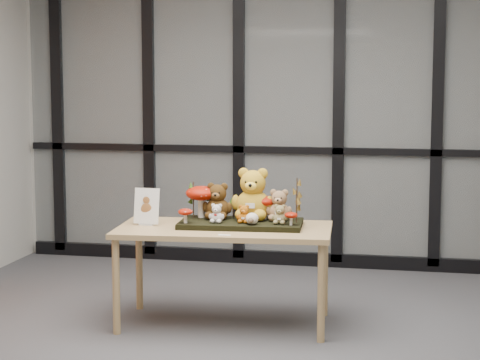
% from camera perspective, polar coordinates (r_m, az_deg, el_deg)
% --- Properties ---
extents(floor, '(5.00, 5.00, 0.00)m').
position_cam_1_polar(floor, '(5.62, -0.77, -10.99)').
color(floor, '#505155').
rests_on(floor, ground).
extents(room_shell, '(5.00, 5.00, 5.00)m').
position_cam_1_polar(room_shell, '(5.34, -0.80, 6.41)').
color(room_shell, '#B5B2AA').
rests_on(room_shell, floor).
extents(glass_partition, '(4.90, 0.06, 2.78)m').
position_cam_1_polar(glass_partition, '(7.78, 3.18, 4.67)').
color(glass_partition, '#2D383F').
rests_on(glass_partition, floor).
extents(display_table, '(1.51, 0.84, 0.69)m').
position_cam_1_polar(display_table, '(5.98, -1.05, -3.75)').
color(display_table, '#A18257').
rests_on(display_table, floor).
extents(diorama_tray, '(0.87, 0.48, 0.04)m').
position_cam_1_polar(diorama_tray, '(6.00, 0.06, -2.88)').
color(diorama_tray, black).
rests_on(diorama_tray, display_table).
extents(bear_pooh_yellow, '(0.32, 0.29, 0.39)m').
position_cam_1_polar(bear_pooh_yellow, '(6.06, 0.86, -0.72)').
color(bear_pooh_yellow, gold).
rests_on(bear_pooh_yellow, diorama_tray).
extents(bear_brown_medium, '(0.23, 0.21, 0.28)m').
position_cam_1_polar(bear_brown_medium, '(6.08, -1.48, -1.25)').
color(bear_brown_medium, '#3F270D').
rests_on(bear_brown_medium, diorama_tray).
extents(bear_tan_back, '(0.20, 0.18, 0.24)m').
position_cam_1_polar(bear_tan_back, '(6.01, 2.59, -1.54)').
color(bear_tan_back, '#926C48').
rests_on(bear_tan_back, diorama_tray).
extents(bear_small_yellow, '(0.11, 0.10, 0.14)m').
position_cam_1_polar(bear_small_yellow, '(5.92, 0.27, -2.18)').
color(bear_small_yellow, '#B6590D').
rests_on(bear_small_yellow, diorama_tray).
extents(bear_white_bow, '(0.12, 0.11, 0.14)m').
position_cam_1_polar(bear_white_bow, '(5.93, -1.54, -2.13)').
color(bear_white_bow, silver).
rests_on(bear_white_bow, diorama_tray).
extents(bear_beige_small, '(0.12, 0.11, 0.15)m').
position_cam_1_polar(bear_beige_small, '(5.88, 2.64, -2.19)').
color(bear_beige_small, olive).
rests_on(bear_beige_small, diorama_tray).
extents(plush_cream_hedgehog, '(0.07, 0.07, 0.09)m').
position_cam_1_polar(plush_cream_hedgehog, '(5.86, 0.79, -2.51)').
color(plush_cream_hedgehog, silver).
rests_on(plush_cream_hedgehog, diorama_tray).
extents(mushroom_back_left, '(0.22, 0.22, 0.25)m').
position_cam_1_polar(mushroom_back_left, '(6.13, -2.55, -1.33)').
color(mushroom_back_left, '#8F1304').
rests_on(mushroom_back_left, diorama_tray).
extents(mushroom_back_right, '(0.16, 0.16, 0.18)m').
position_cam_1_polar(mushroom_back_right, '(6.07, 1.65, -1.74)').
color(mushroom_back_right, '#8F1304').
rests_on(mushroom_back_right, diorama_tray).
extents(mushroom_front_left, '(0.10, 0.10, 0.11)m').
position_cam_1_polar(mushroom_front_left, '(5.92, -3.61, -2.31)').
color(mushroom_front_left, '#8F1304').
rests_on(mushroom_front_left, diorama_tray).
extents(mushroom_front_right, '(0.09, 0.09, 0.10)m').
position_cam_1_polar(mushroom_front_right, '(5.84, 3.37, -2.51)').
color(mushroom_front_right, '#8F1304').
rests_on(mushroom_front_right, diorama_tray).
extents(sprig_green_far_left, '(0.05, 0.05, 0.25)m').
position_cam_1_polar(sprig_green_far_left, '(6.14, -3.07, -1.29)').
color(sprig_green_far_left, '#17370C').
rests_on(sprig_green_far_left, diorama_tray).
extents(sprig_green_mid_left, '(0.05, 0.05, 0.20)m').
position_cam_1_polar(sprig_green_mid_left, '(6.17, -1.95, -1.49)').
color(sprig_green_mid_left, '#17370C').
rests_on(sprig_green_mid_left, diorama_tray).
extents(sprig_dry_far_right, '(0.05, 0.05, 0.29)m').
position_cam_1_polar(sprig_dry_far_right, '(6.03, 3.76, -1.26)').
color(sprig_dry_far_right, brown).
rests_on(sprig_dry_far_right, diorama_tray).
extents(sprig_dry_mid_right, '(0.05, 0.05, 0.22)m').
position_cam_1_polar(sprig_dry_mid_right, '(5.93, 3.73, -1.76)').
color(sprig_dry_mid_right, brown).
rests_on(sprig_dry_mid_right, diorama_tray).
extents(sprig_green_centre, '(0.05, 0.05, 0.16)m').
position_cam_1_polar(sprig_green_centre, '(6.16, -0.45, -1.70)').
color(sprig_green_centre, '#17370C').
rests_on(sprig_green_centre, diorama_tray).
extents(sign_holder, '(0.18, 0.06, 0.26)m').
position_cam_1_polar(sign_holder, '(6.07, -6.15, -1.87)').
color(sign_holder, silver).
rests_on(sign_holder, display_table).
extents(label_card, '(0.08, 0.03, 0.00)m').
position_cam_1_polar(label_card, '(5.67, -1.03, -3.64)').
color(label_card, white).
rests_on(label_card, display_table).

